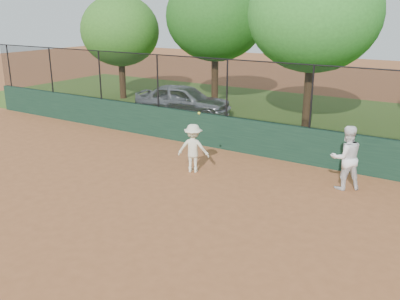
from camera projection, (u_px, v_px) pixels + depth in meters
The scene contains 10 objects.
ground at pixel (124, 214), 10.89m from camera, with size 80.00×80.00×0.00m, color #9F5B33.
back_wall at pixel (239, 135), 15.55m from camera, with size 26.00×0.20×1.20m, color #193826.
grass_strip at pixel (299, 118), 20.56m from camera, with size 36.00×12.00×0.01m, color #35571B.
parked_car at pixel (183, 101), 20.59m from camera, with size 1.79×4.46×1.52m, color #ACB1B6.
player_second at pixel (346, 158), 12.21m from camera, with size 0.88×0.68×1.81m, color white.
player_main at pixel (193, 148), 13.54m from camera, with size 1.11×0.86×1.96m.
fence_assembly at pixel (239, 88), 15.07m from camera, with size 26.00×0.06×2.00m.
tree_0 at pixel (120, 31), 24.04m from camera, with size 4.39×3.99×5.58m.
tree_1 at pixel (215, 17), 22.28m from camera, with size 5.14×4.67×6.67m.
tree_2 at pixel (314, 14), 17.31m from camera, with size 5.26×4.78×6.90m.
Camera 1 is at (6.86, -7.39, 4.79)m, focal length 40.00 mm.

